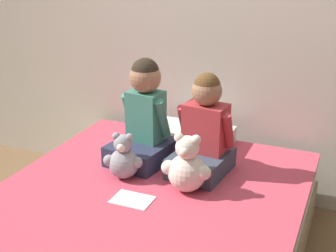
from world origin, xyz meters
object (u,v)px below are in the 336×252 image
child_on_left (144,119)px  teddy_bear_held_by_left_child (124,159)px  teddy_bear_held_by_right_child (187,167)px  child_on_right (204,132)px  sign_card (132,200)px  pillow_at_headboard (193,136)px  bed (143,234)px

child_on_left → teddy_bear_held_by_left_child: 0.30m
teddy_bear_held_by_right_child → child_on_right: bearing=85.3°
teddy_bear_held_by_right_child → sign_card: teddy_bear_held_by_right_child is taller
child_on_right → pillow_at_headboard: child_on_right is taller
bed → sign_card: 0.23m
child_on_right → teddy_bear_held_by_left_child: 0.48m
child_on_right → teddy_bear_held_by_right_child: 0.28m
bed → teddy_bear_held_by_right_child: size_ratio=5.84×
child_on_right → pillow_at_headboard: 0.44m
child_on_left → child_on_right: 0.38m
child_on_right → sign_card: 0.58m
teddy_bear_held_by_left_child → bed: bearing=-54.0°
teddy_bear_held_by_left_child → teddy_bear_held_by_right_child: bearing=-12.9°
child_on_left → sign_card: bearing=-63.3°
pillow_at_headboard → sign_card: bearing=-92.6°
bed → child_on_left: bearing=114.0°
teddy_bear_held_by_right_child → teddy_bear_held_by_left_child: bearing=176.0°
bed → pillow_at_headboard: 0.83m
pillow_at_headboard → teddy_bear_held_by_right_child: bearing=-73.3°
sign_card → teddy_bear_held_by_left_child: bearing=127.1°
teddy_bear_held_by_left_child → pillow_at_headboard: teddy_bear_held_by_left_child is taller
child_on_left → child_on_right: bearing=8.7°
child_on_right → bed: bearing=-107.3°
pillow_at_headboard → child_on_left: bearing=-118.6°
bed → child_on_right: size_ratio=3.26×
teddy_bear_held_by_left_child → pillow_at_headboard: 0.65m
child_on_left → pillow_at_headboard: bearing=69.9°
child_on_left → sign_card: (0.15, -0.47, -0.27)m
pillow_at_headboard → sign_card: 0.83m
bed → teddy_bear_held_by_left_child: (-0.20, 0.17, 0.33)m
child_on_left → teddy_bear_held_by_right_child: (0.38, -0.26, -0.13)m
bed → child_on_right: bearing=66.6°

